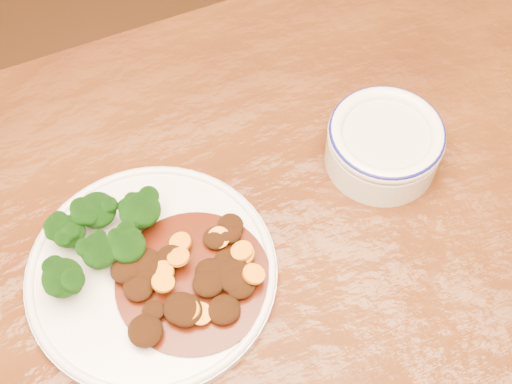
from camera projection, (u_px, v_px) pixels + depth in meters
name	position (u px, v px, depth m)	size (l,w,h in m)	color
dining_table	(230.00, 351.00, 0.82)	(1.53, 0.95, 0.75)	#572C0F
dinner_plate	(152.00, 272.00, 0.78)	(0.27, 0.27, 0.02)	silver
broccoli_florets	(104.00, 235.00, 0.76)	(0.14, 0.11, 0.05)	#5F8C48
mince_stew	(191.00, 279.00, 0.76)	(0.17, 0.17, 0.03)	#3E1006
dip_bowl	(384.00, 143.00, 0.84)	(0.14, 0.14, 0.06)	silver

